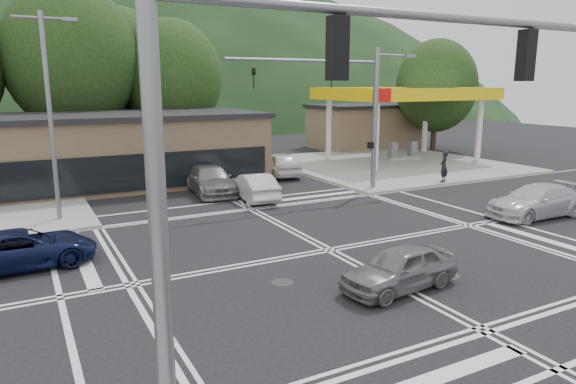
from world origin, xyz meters
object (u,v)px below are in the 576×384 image
car_grey_center (400,268)px  car_northbound (210,180)px  car_queue_b (279,164)px  car_silver_east (536,201)px  car_queue_a (254,187)px  car_blue_west (23,249)px  pedestrian (444,166)px

car_grey_center → car_northbound: (-0.37, 15.70, 0.11)m
car_grey_center → car_queue_b: bearing=157.1°
car_queue_b → car_silver_east: bearing=118.9°
car_silver_east → car_queue_a: bearing=-129.8°
car_queue_b → car_northbound: (-6.00, -3.24, -0.03)m
car_silver_east → car_northbound: (-11.61, 11.92, 0.04)m
car_grey_center → car_queue_a: bearing=168.7°
car_blue_west → car_silver_east: size_ratio=0.92×
car_queue_b → pedestrian: bearing=144.1°
car_queue_a → pedestrian: pedestrian is taller
car_queue_b → car_grey_center: bearing=82.0°
car_silver_east → car_grey_center: bearing=-68.6°
car_northbound → pedestrian: size_ratio=2.78×
car_silver_east → car_northbound: 16.64m
car_blue_west → car_grey_center: size_ratio=1.20×
car_queue_a → car_northbound: (-1.50, 2.62, 0.06)m
car_grey_center → car_queue_a: 13.12m
car_grey_center → pedestrian: pedestrian is taller
car_blue_west → pedestrian: pedestrian is taller
car_silver_east → car_queue_b: 16.17m
car_blue_west → car_queue_a: 12.44m
car_queue_a → car_northbound: 3.02m
car_queue_a → car_queue_b: bearing=-121.4°
car_queue_a → pedestrian: 12.10m
car_silver_east → car_northbound: size_ratio=0.95×
car_grey_center → car_queue_b: 19.76m
car_grey_center → car_silver_east: size_ratio=0.77×
car_silver_east → pedestrian: (1.89, 7.80, 0.37)m
car_queue_a → pedestrian: bearing=179.0°
car_grey_center → car_queue_b: size_ratio=0.83×
car_silver_east → car_blue_west: bearing=-96.7°
car_grey_center → car_queue_a: car_queue_a is taller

